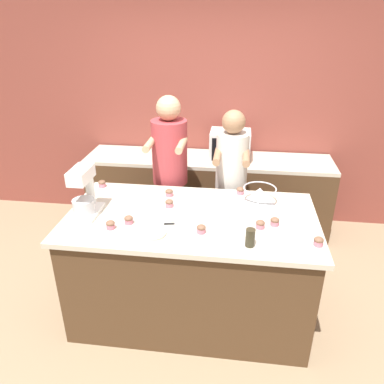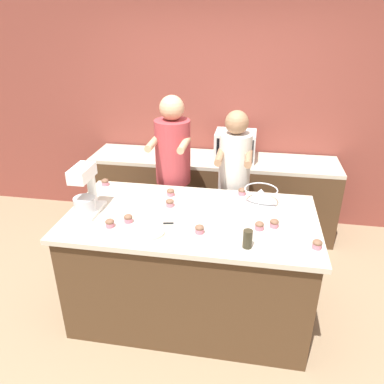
{
  "view_description": "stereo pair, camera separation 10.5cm",
  "coord_description": "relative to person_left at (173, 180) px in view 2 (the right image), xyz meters",
  "views": [
    {
      "loc": [
        0.34,
        -2.53,
        2.38
      ],
      "look_at": [
        0.0,
        0.05,
        1.14
      ],
      "focal_mm": 35.0,
      "sensor_mm": 36.0,
      "label": 1
    },
    {
      "loc": [
        0.44,
        -2.51,
        2.38
      ],
      "look_at": [
        0.0,
        0.05,
        1.14
      ],
      "focal_mm": 35.0,
      "sensor_mm": 36.0,
      "label": 2
    }
  ],
  "objects": [
    {
      "name": "island_counter",
      "position": [
        0.3,
        -0.74,
        -0.44
      ],
      "size": [
        1.95,
        1.05,
        0.96
      ],
      "color": "#4C331E",
      "rests_on": "ground_plane"
    },
    {
      "name": "cupcake_8",
      "position": [
        1.21,
        -1.04,
        0.07
      ],
      "size": [
        0.07,
        0.07,
        0.06
      ],
      "color": "#D17084",
      "rests_on": "island_counter"
    },
    {
      "name": "cupcake_7",
      "position": [
        0.07,
        -0.42,
        0.07
      ],
      "size": [
        0.07,
        0.07,
        0.06
      ],
      "color": "#D17084",
      "rests_on": "island_counter"
    },
    {
      "name": "person_left",
      "position": [
        0.0,
        0.0,
        0.0
      ],
      "size": [
        0.35,
        0.51,
        1.73
      ],
      "color": "#232328",
      "rests_on": "ground_plane"
    },
    {
      "name": "cupcake_3",
      "position": [
        -0.26,
        -1.01,
        0.07
      ],
      "size": [
        0.07,
        0.07,
        0.06
      ],
      "color": "#D17084",
      "rests_on": "island_counter"
    },
    {
      "name": "cupcake_0",
      "position": [
        0.83,
        -0.86,
        0.07
      ],
      "size": [
        0.07,
        0.07,
        0.06
      ],
      "color": "#D17084",
      "rests_on": "island_counter"
    },
    {
      "name": "mixing_bowl",
      "position": [
        0.83,
        -0.45,
        0.11
      ],
      "size": [
        0.27,
        0.27,
        0.14
      ],
      "color": "#BCBCC1",
      "rests_on": "island_counter"
    },
    {
      "name": "baking_tray",
      "position": [
        0.42,
        -0.63,
        0.06
      ],
      "size": [
        0.35,
        0.24,
        0.04
      ],
      "color": "silver",
      "rests_on": "island_counter"
    },
    {
      "name": "cupcake_4",
      "position": [
        0.94,
        -0.8,
        0.07
      ],
      "size": [
        0.07,
        0.07,
        0.06
      ],
      "color": "#D17084",
      "rests_on": "island_counter"
    },
    {
      "name": "stand_mixer",
      "position": [
        -0.52,
        -0.81,
        0.21
      ],
      "size": [
        0.2,
        0.3,
        0.39
      ],
      "color": "white",
      "rests_on": "island_counter"
    },
    {
      "name": "person_right",
      "position": [
        0.58,
        -0.0,
        -0.05
      ],
      "size": [
        0.31,
        0.49,
        1.62
      ],
      "color": "#232328",
      "rests_on": "ground_plane"
    },
    {
      "name": "back_counter",
      "position": [
        0.3,
        0.74,
        -0.47
      ],
      "size": [
        2.8,
        0.6,
        0.89
      ],
      "color": "#4C331E",
      "rests_on": "ground_plane"
    },
    {
      "name": "cupcake_9",
      "position": [
        0.41,
        -0.98,
        0.07
      ],
      "size": [
        0.07,
        0.07,
        0.06
      ],
      "color": "#D17084",
      "rests_on": "island_counter"
    },
    {
      "name": "knife",
      "position": [
        0.21,
        -0.88,
        0.04
      ],
      "size": [
        0.22,
        0.06,
        0.01
      ],
      "color": "#BCBCC1",
      "rests_on": "island_counter"
    },
    {
      "name": "cupcake_1",
      "position": [
        0.68,
        -0.3,
        0.07
      ],
      "size": [
        0.07,
        0.07,
        0.06
      ],
      "color": "#D17084",
      "rests_on": "island_counter"
    },
    {
      "name": "cupcake_2",
      "position": [
        -0.15,
        -0.92,
        0.07
      ],
      "size": [
        0.07,
        0.07,
        0.06
      ],
      "color": "#D17084",
      "rests_on": "island_counter"
    },
    {
      "name": "cupcake_5",
      "position": [
        0.11,
        -0.61,
        0.07
      ],
      "size": [
        0.07,
        0.07,
        0.06
      ],
      "color": "#D17084",
      "rests_on": "island_counter"
    },
    {
      "name": "ground_plane",
      "position": [
        0.3,
        -0.74,
        -0.92
      ],
      "size": [
        16.0,
        16.0,
        0.0
      ],
      "primitive_type": "plane",
      "color": "#937A5B"
    },
    {
      "name": "drinking_glass",
      "position": [
        0.75,
        -1.1,
        0.1
      ],
      "size": [
        0.07,
        0.07,
        0.13
      ],
      "color": "#332D1E",
      "rests_on": "island_counter"
    },
    {
      "name": "back_wall",
      "position": [
        0.3,
        1.09,
        0.43
      ],
      "size": [
        10.0,
        0.06,
        2.7
      ],
      "color": "brown",
      "rests_on": "ground_plane"
    },
    {
      "name": "microwave_oven",
      "position": [
        0.54,
        0.74,
        0.13
      ],
      "size": [
        0.44,
        0.35,
        0.32
      ],
      "color": "silver",
      "rests_on": "back_counter"
    },
    {
      "name": "cupcake_6",
      "position": [
        -0.57,
        -0.31,
        0.07
      ],
      "size": [
        0.07,
        0.07,
        0.06
      ],
      "color": "#D17084",
      "rests_on": "island_counter"
    },
    {
      "name": "small_plate",
      "position": [
        0.07,
        -1.05,
        0.05
      ],
      "size": [
        0.19,
        0.19,
        0.02
      ],
      "color": "beige",
      "rests_on": "island_counter"
    }
  ]
}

